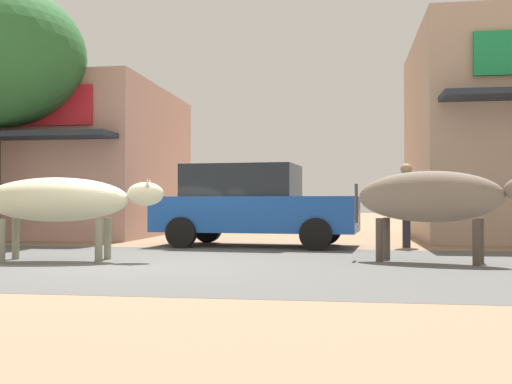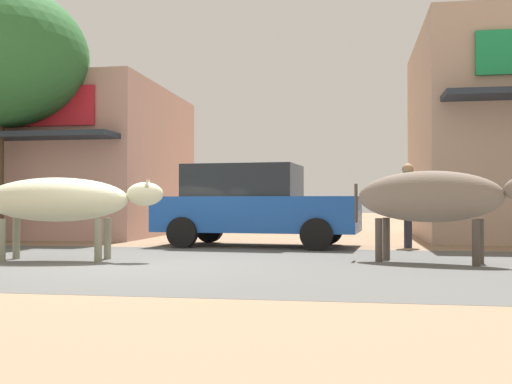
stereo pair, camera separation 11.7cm
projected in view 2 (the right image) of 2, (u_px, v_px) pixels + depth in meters
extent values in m
plane|color=#95765A|center=(140.00, 263.00, 8.84)|extent=(80.00, 80.00, 0.00)
cube|color=#555553|center=(140.00, 263.00, 8.84)|extent=(72.00, 5.97, 0.00)
cube|color=tan|center=(35.00, 163.00, 16.88)|extent=(7.59, 5.68, 3.92)
cube|color=#1A4BA2|center=(258.00, 214.00, 12.22)|extent=(4.15, 1.99, 0.70)
cube|color=#1E2328|center=(244.00, 181.00, 12.31)|extent=(2.33, 1.71, 0.64)
cylinder|color=black|center=(328.00, 230.00, 12.70)|extent=(0.61, 0.23, 0.60)
cylinder|color=black|center=(316.00, 234.00, 11.09)|extent=(0.61, 0.23, 0.60)
cylinder|color=black|center=(210.00, 229.00, 13.34)|extent=(0.61, 0.23, 0.60)
cylinder|color=black|center=(182.00, 233.00, 11.73)|extent=(0.61, 0.23, 0.60)
ellipsoid|color=beige|center=(56.00, 200.00, 9.24)|extent=(2.29, 1.06, 0.67)
ellipsoid|color=beige|center=(145.00, 194.00, 9.22)|extent=(0.59, 0.36, 0.36)
cone|color=beige|center=(149.00, 182.00, 9.32)|extent=(0.06, 0.06, 0.12)
cone|color=beige|center=(147.00, 182.00, 9.12)|extent=(0.06, 0.06, 0.12)
cylinder|color=gray|center=(107.00, 238.00, 9.48)|extent=(0.11, 0.11, 0.65)
cylinder|color=gray|center=(98.00, 241.00, 8.96)|extent=(0.11, 0.11, 0.65)
cylinder|color=gray|center=(16.00, 238.00, 9.50)|extent=(0.11, 0.11, 0.65)
cylinder|color=gray|center=(2.00, 241.00, 8.98)|extent=(0.11, 0.11, 0.65)
ellipsoid|color=#7B6B5E|center=(429.00, 197.00, 8.95)|extent=(2.20, 1.23, 0.76)
cylinder|color=#494038|center=(480.00, 241.00, 8.81)|extent=(0.11, 0.11, 0.65)
cylinder|color=#494038|center=(476.00, 243.00, 8.44)|extent=(0.11, 0.11, 0.65)
cylinder|color=#494038|center=(386.00, 238.00, 9.44)|extent=(0.11, 0.11, 0.65)
cylinder|color=#494038|center=(379.00, 240.00, 9.07)|extent=(0.11, 0.11, 0.65)
cylinder|color=#494038|center=(356.00, 203.00, 9.46)|extent=(0.05, 0.05, 0.61)
cylinder|color=#262633|center=(408.00, 226.00, 12.00)|extent=(0.14, 0.14, 0.84)
cylinder|color=#262633|center=(408.00, 226.00, 11.82)|extent=(0.14, 0.14, 0.84)
cube|color=#33723F|center=(408.00, 190.00, 11.92)|extent=(0.44, 0.48, 0.59)
sphere|color=tan|center=(408.00, 169.00, 11.92)|extent=(0.23, 0.23, 0.23)
cylinder|color=#33723F|center=(407.00, 189.00, 12.17)|extent=(0.09, 0.09, 0.53)
cylinder|color=#33723F|center=(409.00, 188.00, 11.66)|extent=(0.09, 0.09, 0.53)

